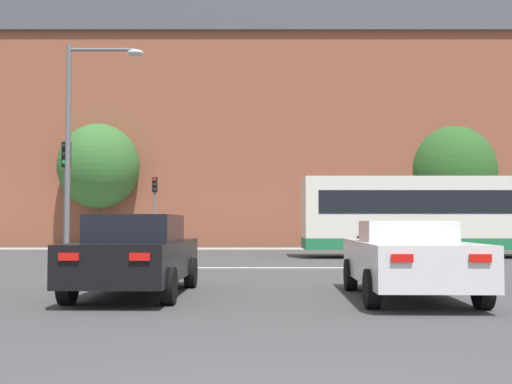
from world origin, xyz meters
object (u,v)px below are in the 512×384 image
object	(u,v)px
car_roadster_right	(406,259)
bus_crossing_lead	(453,215)
car_saloon_left	(135,254)
traffic_light_near_left	(64,182)
pedestrian_waiting	(350,232)
street_lamp_junction	(80,129)
traffic_light_far_left	(153,200)

from	to	relation	value
car_roadster_right	bus_crossing_lead	bearing A→B (deg)	71.03
car_saloon_left	traffic_light_near_left	xyz separation A→B (m)	(-3.74, 7.97, 1.88)
traffic_light_near_left	car_saloon_left	bearing A→B (deg)	-64.85
car_roadster_right	traffic_light_near_left	world-z (taller)	traffic_light_near_left
pedestrian_waiting	bus_crossing_lead	bearing A→B (deg)	-54.77
car_saloon_left	pedestrian_waiting	distance (m)	22.80
car_saloon_left	pedestrian_waiting	size ratio (longest dim) A/B	2.96
car_saloon_left	traffic_light_near_left	bearing A→B (deg)	116.73
car_saloon_left	traffic_light_near_left	distance (m)	9.00
car_roadster_right	car_saloon_left	bearing A→B (deg)	175.33
car_roadster_right	street_lamp_junction	size ratio (longest dim) A/B	0.67
traffic_light_near_left	traffic_light_far_left	xyz separation A→B (m)	(0.62, 13.84, -0.08)
car_saloon_left	pedestrian_waiting	bearing A→B (deg)	72.83
street_lamp_junction	pedestrian_waiting	distance (m)	17.99
car_saloon_left	traffic_light_far_left	world-z (taller)	traffic_light_far_left
car_roadster_right	pedestrian_waiting	distance (m)	22.25
street_lamp_junction	pedestrian_waiting	bearing A→B (deg)	54.06
car_roadster_right	street_lamp_junction	xyz separation A→B (m)	(-8.11, 7.82, 3.53)
bus_crossing_lead	pedestrian_waiting	world-z (taller)	bus_crossing_lead
bus_crossing_lead	traffic_light_near_left	size ratio (longest dim) A/B	3.09
traffic_light_near_left	street_lamp_junction	world-z (taller)	street_lamp_junction
car_saloon_left	pedestrian_waiting	xyz separation A→B (m)	(7.33, 21.59, 0.14)
traffic_light_near_left	traffic_light_far_left	size ratio (longest dim) A/B	1.03
car_roadster_right	traffic_light_near_left	size ratio (longest dim) A/B	1.17
car_saloon_left	traffic_light_far_left	size ratio (longest dim) A/B	1.23
traffic_light_near_left	traffic_light_far_left	bearing A→B (deg)	87.42
car_saloon_left	bus_crossing_lead	xyz separation A→B (m)	(10.28, 13.46, 0.93)
traffic_light_near_left	traffic_light_far_left	world-z (taller)	traffic_light_near_left
car_saloon_left	street_lamp_junction	xyz separation A→B (m)	(-3.05, 7.27, 3.47)
traffic_light_far_left	car_roadster_right	bearing A→B (deg)	-69.92
car_saloon_left	street_lamp_junction	bearing A→B (deg)	114.34
bus_crossing_lead	car_saloon_left	bearing A→B (deg)	-37.37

